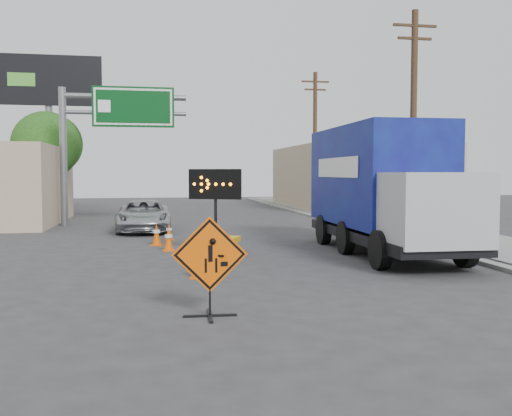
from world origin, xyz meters
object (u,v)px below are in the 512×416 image
object	(u,v)px
pickup_truck	(144,216)
box_truck	(383,196)
construction_sign	(210,264)
arrow_board	(216,235)

from	to	relation	value
pickup_truck	box_truck	size ratio (longest dim) A/B	0.58
pickup_truck	box_truck	world-z (taller)	box_truck
construction_sign	arrow_board	world-z (taller)	arrow_board
arrow_board	box_truck	distance (m)	5.58
box_truck	arrow_board	bearing A→B (deg)	173.96
construction_sign	pickup_truck	size ratio (longest dim) A/B	0.36
construction_sign	pickup_truck	world-z (taller)	construction_sign
construction_sign	box_truck	xyz separation A→B (m)	(6.35, 7.23, 0.92)
arrow_board	pickup_truck	world-z (taller)	arrow_board
construction_sign	pickup_truck	xyz separation A→B (m)	(-1.46, 15.82, -0.27)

